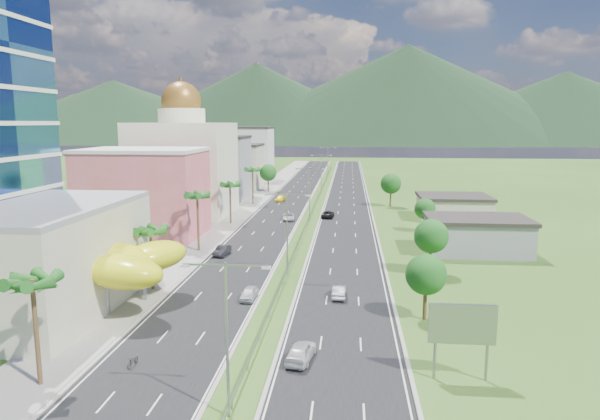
# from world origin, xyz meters

# --- Properties ---
(ground) EXTENTS (500.00, 500.00, 0.00)m
(ground) POSITION_xyz_m (0.00, 0.00, 0.00)
(ground) COLOR #2D5119
(ground) RESTS_ON ground
(road_left) EXTENTS (11.00, 260.00, 0.04)m
(road_left) POSITION_xyz_m (-7.50, 90.00, 0.02)
(road_left) COLOR black
(road_left) RESTS_ON ground
(road_right) EXTENTS (11.00, 260.00, 0.04)m
(road_right) POSITION_xyz_m (7.50, 90.00, 0.02)
(road_right) COLOR black
(road_right) RESTS_ON ground
(sidewalk_left) EXTENTS (7.00, 260.00, 0.12)m
(sidewalk_left) POSITION_xyz_m (-17.00, 90.00, 0.06)
(sidewalk_left) COLOR gray
(sidewalk_left) RESTS_ON ground
(median_guardrail) EXTENTS (0.10, 216.06, 0.76)m
(median_guardrail) POSITION_xyz_m (0.00, 71.99, 0.62)
(median_guardrail) COLOR gray
(median_guardrail) RESTS_ON ground
(streetlight_median_a) EXTENTS (6.04, 0.25, 11.00)m
(streetlight_median_a) POSITION_xyz_m (0.00, -25.00, 6.75)
(streetlight_median_a) COLOR gray
(streetlight_median_a) RESTS_ON ground
(streetlight_median_b) EXTENTS (6.04, 0.25, 11.00)m
(streetlight_median_b) POSITION_xyz_m (0.00, 10.00, 6.75)
(streetlight_median_b) COLOR gray
(streetlight_median_b) RESTS_ON ground
(streetlight_median_c) EXTENTS (6.04, 0.25, 11.00)m
(streetlight_median_c) POSITION_xyz_m (0.00, 50.00, 6.75)
(streetlight_median_c) COLOR gray
(streetlight_median_c) RESTS_ON ground
(streetlight_median_d) EXTENTS (6.04, 0.25, 11.00)m
(streetlight_median_d) POSITION_xyz_m (0.00, 95.00, 6.75)
(streetlight_median_d) COLOR gray
(streetlight_median_d) RESTS_ON ground
(streetlight_median_e) EXTENTS (6.04, 0.25, 11.00)m
(streetlight_median_e) POSITION_xyz_m (0.00, 140.00, 6.75)
(streetlight_median_e) COLOR gray
(streetlight_median_e) RESTS_ON ground
(lime_canopy) EXTENTS (18.00, 15.00, 7.40)m
(lime_canopy) POSITION_xyz_m (-20.00, -4.00, 4.99)
(lime_canopy) COLOR #CECF14
(lime_canopy) RESTS_ON ground
(pink_shophouse) EXTENTS (20.00, 15.00, 15.00)m
(pink_shophouse) POSITION_xyz_m (-28.00, 32.00, 7.50)
(pink_shophouse) COLOR #CF5755
(pink_shophouse) RESTS_ON ground
(domed_building) EXTENTS (20.00, 20.00, 28.70)m
(domed_building) POSITION_xyz_m (-28.00, 55.00, 11.35)
(domed_building) COLOR beige
(domed_building) RESTS_ON ground
(midrise_grey) EXTENTS (16.00, 15.00, 16.00)m
(midrise_grey) POSITION_xyz_m (-27.00, 80.00, 8.00)
(midrise_grey) COLOR gray
(midrise_grey) RESTS_ON ground
(midrise_beige) EXTENTS (16.00, 15.00, 13.00)m
(midrise_beige) POSITION_xyz_m (-27.00, 102.00, 6.50)
(midrise_beige) COLOR #B6AC96
(midrise_beige) RESTS_ON ground
(midrise_white) EXTENTS (16.00, 15.00, 18.00)m
(midrise_white) POSITION_xyz_m (-27.00, 125.00, 9.00)
(midrise_white) COLOR silver
(midrise_white) RESTS_ON ground
(billboard) EXTENTS (5.20, 0.35, 6.20)m
(billboard) POSITION_xyz_m (17.00, -18.00, 4.42)
(billboard) COLOR gray
(billboard) RESTS_ON ground
(shed_near) EXTENTS (15.00, 10.00, 5.00)m
(shed_near) POSITION_xyz_m (28.00, 25.00, 2.50)
(shed_near) COLOR gray
(shed_near) RESTS_ON ground
(shed_far) EXTENTS (14.00, 12.00, 4.40)m
(shed_far) POSITION_xyz_m (30.00, 55.00, 2.20)
(shed_far) COLOR #B6AC96
(shed_far) RESTS_ON ground
(palm_tree_a) EXTENTS (3.60, 3.60, 9.10)m
(palm_tree_a) POSITION_xyz_m (-15.50, -22.00, 8.02)
(palm_tree_a) COLOR #47301C
(palm_tree_a) RESTS_ON ground
(palm_tree_b) EXTENTS (3.60, 3.60, 8.10)m
(palm_tree_b) POSITION_xyz_m (-15.50, 2.00, 7.06)
(palm_tree_b) COLOR #47301C
(palm_tree_b) RESTS_ON ground
(palm_tree_c) EXTENTS (3.60, 3.60, 9.60)m
(palm_tree_c) POSITION_xyz_m (-15.50, 22.00, 8.50)
(palm_tree_c) COLOR #47301C
(palm_tree_c) RESTS_ON ground
(palm_tree_d) EXTENTS (3.60, 3.60, 8.60)m
(palm_tree_d) POSITION_xyz_m (-15.50, 45.00, 7.54)
(palm_tree_d) COLOR #47301C
(palm_tree_d) RESTS_ON ground
(palm_tree_e) EXTENTS (3.60, 3.60, 9.40)m
(palm_tree_e) POSITION_xyz_m (-15.50, 70.00, 8.31)
(palm_tree_e) COLOR #47301C
(palm_tree_e) RESTS_ON ground
(leafy_tree_lfar) EXTENTS (4.90, 4.90, 8.05)m
(leafy_tree_lfar) POSITION_xyz_m (-15.50, 95.00, 5.58)
(leafy_tree_lfar) COLOR #47301C
(leafy_tree_lfar) RESTS_ON ground
(leafy_tree_ra) EXTENTS (4.20, 4.20, 6.90)m
(leafy_tree_ra) POSITION_xyz_m (16.00, -5.00, 4.78)
(leafy_tree_ra) COLOR #47301C
(leafy_tree_ra) RESTS_ON ground
(leafy_tree_rb) EXTENTS (4.55, 4.55, 7.47)m
(leafy_tree_rb) POSITION_xyz_m (19.00, 12.00, 5.18)
(leafy_tree_rb) COLOR #47301C
(leafy_tree_rb) RESTS_ON ground
(leafy_tree_rc) EXTENTS (3.85, 3.85, 6.33)m
(leafy_tree_rc) POSITION_xyz_m (22.00, 40.00, 4.37)
(leafy_tree_rc) COLOR #47301C
(leafy_tree_rc) RESTS_ON ground
(leafy_tree_rd) EXTENTS (4.90, 4.90, 8.05)m
(leafy_tree_rd) POSITION_xyz_m (18.00, 70.00, 5.58)
(leafy_tree_rd) COLOR #47301C
(leafy_tree_rd) RESTS_ON ground
(mountain_ridge) EXTENTS (860.00, 140.00, 90.00)m
(mountain_ridge) POSITION_xyz_m (60.00, 450.00, 0.00)
(mountain_ridge) COLOR black
(mountain_ridge) RESTS_ON ground
(car_white_near_left) EXTENTS (1.79, 4.07, 1.36)m
(car_white_near_left) POSITION_xyz_m (-3.20, -0.47, 0.72)
(car_white_near_left) COLOR silver
(car_white_near_left) RESTS_ON road_left
(car_dark_left) EXTENTS (2.02, 4.60, 1.47)m
(car_dark_left) POSITION_xyz_m (-11.10, 19.41, 0.78)
(car_dark_left) COLOR black
(car_dark_left) RESTS_ON road_left
(car_silver_mid_left) EXTENTS (2.92, 5.36, 1.43)m
(car_silver_mid_left) POSITION_xyz_m (-4.38, 49.75, 0.75)
(car_silver_mid_left) COLOR #B1B3B9
(car_silver_mid_left) RESTS_ON road_left
(car_yellow_far_left) EXTENTS (2.51, 5.15, 1.44)m
(car_yellow_far_left) POSITION_xyz_m (-9.44, 75.92, 0.76)
(car_yellow_far_left) COLOR yellow
(car_yellow_far_left) RESTS_ON road_left
(car_white_near_right) EXTENTS (2.63, 5.00, 1.62)m
(car_white_near_right) POSITION_xyz_m (4.19, -15.86, 0.85)
(car_white_near_right) COLOR silver
(car_white_near_right) RESTS_ON road_right
(car_silver_right) EXTENTS (1.54, 4.25, 1.39)m
(car_silver_right) POSITION_xyz_m (7.07, 1.14, 0.74)
(car_silver_right) COLOR #9EA2A6
(car_silver_right) RESTS_ON road_right
(car_dark_far_right) EXTENTS (2.82, 5.38, 1.44)m
(car_dark_far_right) POSITION_xyz_m (3.62, 53.62, 0.76)
(car_dark_far_right) COLOR black
(car_dark_far_right) RESTS_ON road_right
(motorcycle) EXTENTS (0.68, 1.83, 1.15)m
(motorcycle) POSITION_xyz_m (-9.66, -18.21, 0.61)
(motorcycle) COLOR black
(motorcycle) RESTS_ON road_left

